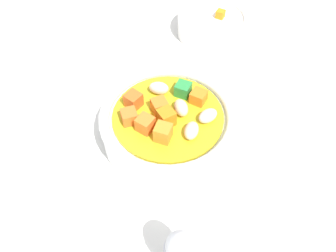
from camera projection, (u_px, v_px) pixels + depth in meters
ground_plane at (168, 143)px, 43.11cm from camera, size 140.00×140.00×2.00cm
soup_bowl_main at (168, 124)px, 40.20cm from camera, size 15.64×15.64×6.30cm
spoon at (78, 227)px, 34.95cm from camera, size 20.37×4.88×0.79cm
side_bowl_small at (213, 24)px, 53.79cm from camera, size 10.96×10.96×4.09cm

